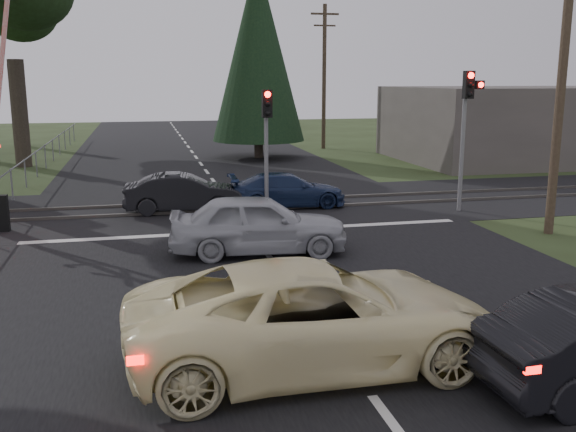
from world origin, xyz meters
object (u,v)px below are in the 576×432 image
object	(u,v)px
traffic_signal_center	(267,130)
cream_coupe	(316,315)
traffic_signal_right	(467,114)
dark_car_far	(183,193)
blue_sedan	(287,190)
utility_pole_mid	(324,74)
silver_car	(258,224)
utility_pole_far	(255,76)
utility_pole_near	(563,68)

from	to	relation	value
traffic_signal_center	cream_coupe	bearing A→B (deg)	-97.39
traffic_signal_right	dark_car_far	xyz separation A→B (m)	(-9.28, 2.04, -2.66)
cream_coupe	dark_car_far	xyz separation A→B (m)	(-1.22, 12.51, -0.17)
blue_sedan	traffic_signal_right	bearing A→B (deg)	-108.39
traffic_signal_center	blue_sedan	size ratio (longest dim) A/B	1.00
utility_pole_mid	dark_car_far	xyz separation A→B (m)	(-10.23, -18.49, -4.07)
cream_coupe	silver_car	world-z (taller)	cream_coupe
blue_sedan	utility_pole_mid	bearing A→B (deg)	-17.72
traffic_signal_right	dark_car_far	bearing A→B (deg)	167.62
traffic_signal_center	blue_sedan	xyz separation A→B (m)	(0.89, 0.90, -2.21)
traffic_signal_center	silver_car	xyz separation A→B (m)	(-1.20, -4.94, -2.03)
traffic_signal_right	dark_car_far	size ratio (longest dim) A/B	1.19
utility_pole_far	cream_coupe	size ratio (longest dim) A/B	1.52
utility_pole_near	silver_car	distance (m)	9.56
utility_pole_mid	utility_pole_far	world-z (taller)	same
traffic_signal_center	dark_car_far	bearing A→B (deg)	163.05
utility_pole_mid	silver_car	distance (m)	26.08
utility_pole_near	utility_pole_far	bearing A→B (deg)	90.00
utility_pole_far	dark_car_far	bearing A→B (deg)	-103.24
utility_pole_far	silver_car	xyz separation A→B (m)	(-8.70, -49.27, -3.95)
utility_pole_near	utility_pole_mid	distance (m)	24.00
utility_pole_near	blue_sedan	distance (m)	9.59
blue_sedan	dark_car_far	bearing A→B (deg)	93.14
traffic_signal_right	cream_coupe	bearing A→B (deg)	-127.59
utility_pole_mid	utility_pole_far	xyz separation A→B (m)	(0.00, 25.00, 0.00)
cream_coupe	silver_car	xyz separation A→B (m)	(0.32, 6.73, -0.05)
utility_pole_far	utility_pole_near	bearing A→B (deg)	-90.00
utility_pole_near	utility_pole_mid	world-z (taller)	same
blue_sedan	utility_pole_far	bearing A→B (deg)	-6.63
traffic_signal_center	blue_sedan	bearing A→B (deg)	45.46
traffic_signal_center	utility_pole_far	bearing A→B (deg)	80.40
utility_pole_near	silver_car	size ratio (longest dim) A/B	1.97
utility_pole_near	silver_car	bearing A→B (deg)	-178.25
traffic_signal_right	cream_coupe	world-z (taller)	traffic_signal_right
traffic_signal_center	utility_pole_mid	xyz separation A→B (m)	(7.50, 19.32, 1.92)
utility_pole_far	dark_car_far	size ratio (longest dim) A/B	2.28
utility_pole_mid	cream_coupe	xyz separation A→B (m)	(-9.02, -31.00, -3.90)
utility_pole_mid	silver_car	bearing A→B (deg)	-109.72
utility_pole_near	silver_car	xyz separation A→B (m)	(-8.70, -0.27, -3.95)
dark_car_far	silver_car	bearing A→B (deg)	-161.73
utility_pole_near	utility_pole_far	xyz separation A→B (m)	(0.00, 49.00, 0.00)
traffic_signal_center	utility_pole_far	world-z (taller)	utility_pole_far
utility_pole_near	dark_car_far	world-z (taller)	utility_pole_near
traffic_signal_center	utility_pole_far	xyz separation A→B (m)	(7.50, 44.32, 1.92)
silver_car	dark_car_far	distance (m)	5.98
traffic_signal_right	silver_car	distance (m)	8.97
utility_pole_near	cream_coupe	size ratio (longest dim) A/B	1.52
utility_pole_far	silver_car	size ratio (longest dim) A/B	1.97
silver_car	blue_sedan	distance (m)	6.21
traffic_signal_right	silver_car	bearing A→B (deg)	-154.23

